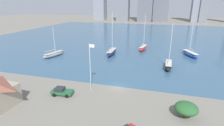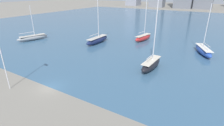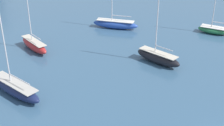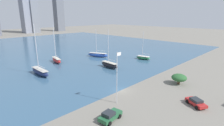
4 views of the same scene
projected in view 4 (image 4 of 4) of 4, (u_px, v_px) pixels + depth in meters
The scene contains 11 objects.
ground_plane at pixel (121, 90), 44.30m from camera, with size 500.00×500.00×0.00m, color gray.
harbor_water at pixel (22, 52), 91.86m from camera, with size 180.00×140.00×0.00m.
flag_pole at pixel (117, 76), 36.36m from camera, with size 1.24×0.14×11.26m.
yard_shrub at pixel (179, 78), 47.94m from camera, with size 4.05×4.05×2.85m.
sailboat_green at pixel (143, 57), 75.63m from camera, with size 3.82×6.70×12.00m.
sailboat_navy at pixel (40, 72), 55.73m from camera, with size 2.31×10.56×16.04m.
sailboat_blue at pixel (98, 55), 80.11m from camera, with size 6.10×9.92×12.57m.
sailboat_black at pixel (109, 65), 63.41m from camera, with size 2.50×8.49×13.86m.
sailboat_red at pixel (56, 60), 70.36m from camera, with size 3.46×8.77×14.94m.
parked_pickup_green at pixel (110, 116), 31.49m from camera, with size 4.89×2.76×1.75m.
parked_sedan_red at pixel (196, 102), 36.54m from camera, with size 3.91×4.91×1.55m.
Camera 4 is at (-30.70, -27.19, 18.29)m, focal length 28.00 mm.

